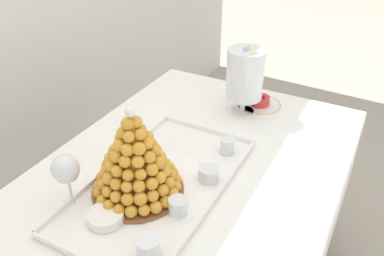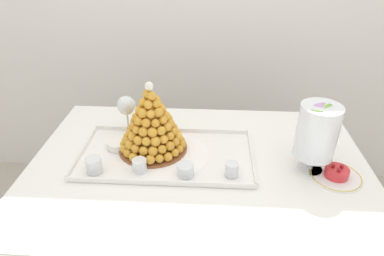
{
  "view_description": "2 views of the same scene",
  "coord_description": "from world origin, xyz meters",
  "px_view_note": "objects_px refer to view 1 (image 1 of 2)",
  "views": [
    {
      "loc": [
        -0.92,
        -0.49,
        1.56
      ],
      "look_at": [
        -0.01,
        -0.01,
        0.91
      ],
      "focal_mm": 37.25,
      "sensor_mm": 36.0,
      "label": 1
    },
    {
      "loc": [
        0.04,
        -1.08,
        1.54
      ],
      "look_at": [
        -0.02,
        -0.01,
        0.92
      ],
      "focal_mm": 32.28,
      "sensor_mm": 36.0,
      "label": 2
    }
  ],
  "objects_px": {
    "creme_brulee_ramekin": "(106,216)",
    "macaron_goblet": "(245,75)",
    "dessert_cup_centre": "(208,175)",
    "dessert_cup_mid_right": "(227,146)",
    "wine_glass": "(66,170)",
    "serving_tray": "(160,184)",
    "croquembouche": "(135,160)",
    "dessert_cup_left": "(148,249)",
    "dessert_cup_mid_left": "(178,207)",
    "fruit_tart_plate": "(259,103)"
  },
  "relations": [
    {
      "from": "fruit_tart_plate",
      "to": "croquembouche",
      "type": "bearing_deg",
      "value": 169.0
    },
    {
      "from": "dessert_cup_mid_right",
      "to": "fruit_tart_plate",
      "type": "distance_m",
      "value": 0.38
    },
    {
      "from": "croquembouche",
      "to": "fruit_tart_plate",
      "type": "xyz_separation_m",
      "value": [
        0.69,
        -0.13,
        -0.11
      ]
    },
    {
      "from": "croquembouche",
      "to": "dessert_cup_mid_left",
      "type": "height_order",
      "value": "croquembouche"
    },
    {
      "from": "serving_tray",
      "to": "dessert_cup_left",
      "type": "bearing_deg",
      "value": -153.56
    },
    {
      "from": "dessert_cup_left",
      "to": "macaron_goblet",
      "type": "bearing_deg",
      "value": 5.0
    },
    {
      "from": "serving_tray",
      "to": "fruit_tart_plate",
      "type": "distance_m",
      "value": 0.64
    },
    {
      "from": "dessert_cup_mid_right",
      "to": "wine_glass",
      "type": "bearing_deg",
      "value": 146.48
    },
    {
      "from": "dessert_cup_mid_left",
      "to": "serving_tray",
      "type": "bearing_deg",
      "value": 53.54
    },
    {
      "from": "dessert_cup_centre",
      "to": "dessert_cup_mid_right",
      "type": "distance_m",
      "value": 0.17
    },
    {
      "from": "croquembouche",
      "to": "dessert_cup_mid_right",
      "type": "bearing_deg",
      "value": -26.4
    },
    {
      "from": "macaron_goblet",
      "to": "wine_glass",
      "type": "xyz_separation_m",
      "value": [
        -0.74,
        0.23,
        -0.04
      ]
    },
    {
      "from": "dessert_cup_left",
      "to": "creme_brulee_ramekin",
      "type": "bearing_deg",
      "value": 74.26
    },
    {
      "from": "macaron_goblet",
      "to": "wine_glass",
      "type": "height_order",
      "value": "macaron_goblet"
    },
    {
      "from": "dessert_cup_mid_left",
      "to": "macaron_goblet",
      "type": "xyz_separation_m",
      "value": [
        0.63,
        0.06,
        0.13
      ]
    },
    {
      "from": "dessert_cup_mid_right",
      "to": "dessert_cup_left",
      "type": "bearing_deg",
      "value": -178.96
    },
    {
      "from": "serving_tray",
      "to": "dessert_cup_mid_left",
      "type": "distance_m",
      "value": 0.14
    },
    {
      "from": "croquembouche",
      "to": "dessert_cup_centre",
      "type": "xyz_separation_m",
      "value": [
        0.14,
        -0.16,
        -0.1
      ]
    },
    {
      "from": "dessert_cup_centre",
      "to": "fruit_tart_plate",
      "type": "distance_m",
      "value": 0.55
    },
    {
      "from": "dessert_cup_mid_left",
      "to": "creme_brulee_ramekin",
      "type": "xyz_separation_m",
      "value": [
        -0.12,
        0.16,
        -0.01
      ]
    },
    {
      "from": "serving_tray",
      "to": "fruit_tart_plate",
      "type": "bearing_deg",
      "value": -8.52
    },
    {
      "from": "dessert_cup_centre",
      "to": "macaron_goblet",
      "type": "height_order",
      "value": "macaron_goblet"
    },
    {
      "from": "dessert_cup_left",
      "to": "dessert_cup_mid_left",
      "type": "bearing_deg",
      "value": 3.93
    },
    {
      "from": "dessert_cup_centre",
      "to": "creme_brulee_ramekin",
      "type": "bearing_deg",
      "value": 149.05
    },
    {
      "from": "macaron_goblet",
      "to": "creme_brulee_ramekin",
      "type": "bearing_deg",
      "value": 172.26
    },
    {
      "from": "creme_brulee_ramekin",
      "to": "wine_glass",
      "type": "height_order",
      "value": "wine_glass"
    },
    {
      "from": "serving_tray",
      "to": "croquembouche",
      "type": "height_order",
      "value": "croquembouche"
    },
    {
      "from": "dessert_cup_mid_left",
      "to": "creme_brulee_ramekin",
      "type": "distance_m",
      "value": 0.2
    },
    {
      "from": "dessert_cup_left",
      "to": "creme_brulee_ramekin",
      "type": "height_order",
      "value": "dessert_cup_left"
    },
    {
      "from": "dessert_cup_mid_left",
      "to": "dessert_cup_mid_right",
      "type": "relative_size",
      "value": 1.03
    },
    {
      "from": "croquembouche",
      "to": "wine_glass",
      "type": "distance_m",
      "value": 0.19
    },
    {
      "from": "macaron_goblet",
      "to": "dessert_cup_centre",
      "type": "bearing_deg",
      "value": -171.35
    },
    {
      "from": "croquembouche",
      "to": "dessert_cup_left",
      "type": "distance_m",
      "value": 0.27
    },
    {
      "from": "dessert_cup_mid_left",
      "to": "fruit_tart_plate",
      "type": "bearing_deg",
      "value": 1.42
    },
    {
      "from": "croquembouche",
      "to": "macaron_goblet",
      "type": "relative_size",
      "value": 1.02
    },
    {
      "from": "creme_brulee_ramekin",
      "to": "wine_glass",
      "type": "bearing_deg",
      "value": 85.09
    },
    {
      "from": "dessert_cup_left",
      "to": "dessert_cup_mid_left",
      "type": "distance_m",
      "value": 0.17
    },
    {
      "from": "serving_tray",
      "to": "creme_brulee_ramekin",
      "type": "distance_m",
      "value": 0.21
    },
    {
      "from": "croquembouche",
      "to": "dessert_cup_left",
      "type": "bearing_deg",
      "value": -139.55
    },
    {
      "from": "serving_tray",
      "to": "croquembouche",
      "type": "distance_m",
      "value": 0.14
    },
    {
      "from": "wine_glass",
      "to": "dessert_cup_left",
      "type": "bearing_deg",
      "value": -101.16
    },
    {
      "from": "dessert_cup_centre",
      "to": "wine_glass",
      "type": "bearing_deg",
      "value": 132.33
    },
    {
      "from": "dessert_cup_centre",
      "to": "macaron_goblet",
      "type": "relative_size",
      "value": 0.22
    },
    {
      "from": "croquembouche",
      "to": "macaron_goblet",
      "type": "bearing_deg",
      "value": -8.78
    },
    {
      "from": "creme_brulee_ramekin",
      "to": "fruit_tart_plate",
      "type": "height_order",
      "value": "fruit_tart_plate"
    },
    {
      "from": "dessert_cup_mid_left",
      "to": "creme_brulee_ramekin",
      "type": "relative_size",
      "value": 0.53
    },
    {
      "from": "dessert_cup_mid_left",
      "to": "dessert_cup_centre",
      "type": "height_order",
      "value": "dessert_cup_mid_left"
    },
    {
      "from": "macaron_goblet",
      "to": "dessert_cup_mid_left",
      "type": "bearing_deg",
      "value": -174.71
    },
    {
      "from": "creme_brulee_ramekin",
      "to": "macaron_goblet",
      "type": "bearing_deg",
      "value": -7.74
    },
    {
      "from": "dessert_cup_mid_left",
      "to": "fruit_tart_plate",
      "type": "height_order",
      "value": "dessert_cup_mid_left"
    }
  ]
}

